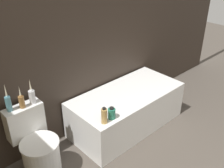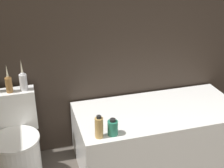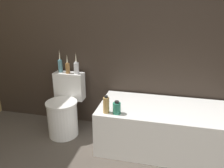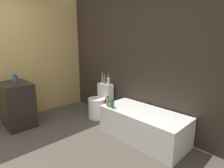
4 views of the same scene
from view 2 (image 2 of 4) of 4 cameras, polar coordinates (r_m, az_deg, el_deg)
wall_back_tiled at (r=2.56m, az=-12.02°, el=13.14°), size 6.40×0.06×2.60m
bathtub at (r=2.82m, az=8.25°, el=-8.84°), size 1.41×0.67×0.48m
toilet at (r=2.64m, az=-16.97°, el=-11.02°), size 0.37×0.51×0.71m
vase_silver at (r=2.54m, az=-18.37°, el=0.14°), size 0.05×0.05×0.23m
vase_bronze at (r=2.54m, az=-15.94°, el=0.66°), size 0.06×0.06×0.25m
shampoo_bottle_tall at (r=2.28m, az=-2.39°, el=-7.93°), size 0.06×0.06×0.18m
shampoo_bottle_short at (r=2.32m, az=0.13°, el=-7.96°), size 0.08×0.08×0.13m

